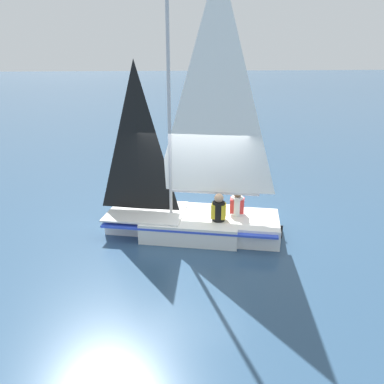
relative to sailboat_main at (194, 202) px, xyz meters
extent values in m
plane|color=#2D4C6B|center=(-0.04, 0.01, -0.82)|extent=(260.00, 260.00, 0.00)
cube|color=white|center=(-0.04, 0.01, -0.58)|extent=(2.71, 2.28, 0.48)
cube|color=white|center=(-1.61, 0.50, -0.58)|extent=(1.20, 1.16, 0.48)
cube|color=white|center=(1.53, -0.47, -0.58)|extent=(1.34, 1.64, 0.48)
cube|color=blue|center=(-0.04, 0.01, -0.42)|extent=(4.44, 2.83, 0.05)
cube|color=silver|center=(-1.15, 0.35, -0.32)|extent=(2.26, 2.03, 0.04)
cylinder|color=#B7B7BC|center=(-0.54, 0.17, 2.53)|extent=(0.08, 0.08, 5.73)
cylinder|color=#B7B7BC|center=(0.48, -0.15, 0.28)|extent=(2.07, 0.70, 0.07)
pyramid|color=white|center=(0.48, -0.15, 2.79)|extent=(1.96, 0.65, 4.96)
pyramid|color=black|center=(-1.30, 0.40, 1.55)|extent=(1.37, 0.47, 3.57)
cube|color=black|center=(2.05, -0.63, -0.65)|extent=(0.09, 0.05, 0.34)
cube|color=black|center=(0.53, -0.42, -0.59)|extent=(0.34, 0.31, 0.45)
cylinder|color=black|center=(0.53, -0.42, -0.11)|extent=(0.38, 0.38, 0.50)
cube|color=yellow|center=(0.53, -0.42, -0.09)|extent=(0.40, 0.35, 0.35)
sphere|color=tan|center=(0.53, -0.42, 0.23)|extent=(0.22, 0.22, 0.22)
cube|color=black|center=(1.06, -0.15, -0.59)|extent=(0.34, 0.31, 0.45)
cylinder|color=white|center=(1.06, -0.15, -0.11)|extent=(0.38, 0.38, 0.50)
cube|color=red|center=(1.06, -0.15, -0.09)|extent=(0.40, 0.35, 0.35)
sphere|color=brown|center=(1.06, -0.15, 0.23)|extent=(0.22, 0.22, 0.22)
cylinder|color=white|center=(1.06, -0.15, 0.32)|extent=(0.26, 0.26, 0.06)
camera|label=1|loc=(-1.31, -8.45, 3.32)|focal=35.00mm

